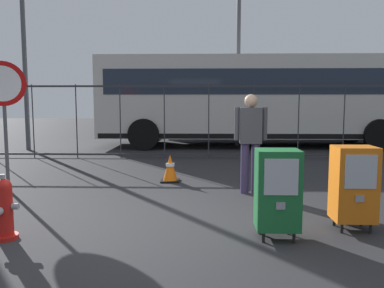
{
  "coord_description": "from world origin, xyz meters",
  "views": [
    {
      "loc": [
        0.5,
        -4.87,
        1.56
      ],
      "look_at": [
        0.3,
        1.2,
        0.9
      ],
      "focal_mm": 37.22,
      "sensor_mm": 36.0,
      "label": 1
    }
  ],
  "objects_px": {
    "fire_hydrant": "(4,209)",
    "street_light_near_left": "(239,25)",
    "newspaper_box_primary": "(277,189)",
    "pedestrian": "(251,138)",
    "stop_sign": "(3,98)",
    "bus_far": "(282,97)",
    "newspaper_box_secondary": "(354,183)",
    "bus_near": "(256,96)",
    "traffic_cone": "(170,168)"
  },
  "relations": [
    {
      "from": "newspaper_box_primary",
      "to": "newspaper_box_secondary",
      "type": "height_order",
      "value": "same"
    },
    {
      "from": "fire_hydrant",
      "to": "pedestrian",
      "type": "height_order",
      "value": "pedestrian"
    },
    {
      "from": "street_light_near_left",
      "to": "fire_hydrant",
      "type": "bearing_deg",
      "value": -109.49
    },
    {
      "from": "stop_sign",
      "to": "bus_far",
      "type": "relative_size",
      "value": 0.21
    },
    {
      "from": "bus_far",
      "to": "bus_near",
      "type": "bearing_deg",
      "value": -112.44
    },
    {
      "from": "fire_hydrant",
      "to": "newspaper_box_primary",
      "type": "distance_m",
      "value": 3.09
    },
    {
      "from": "stop_sign",
      "to": "bus_far",
      "type": "bearing_deg",
      "value": 57.73
    },
    {
      "from": "bus_near",
      "to": "bus_far",
      "type": "distance_m",
      "value": 3.98
    },
    {
      "from": "stop_sign",
      "to": "street_light_near_left",
      "type": "height_order",
      "value": "street_light_near_left"
    },
    {
      "from": "stop_sign",
      "to": "bus_near",
      "type": "height_order",
      "value": "bus_near"
    },
    {
      "from": "newspaper_box_secondary",
      "to": "street_light_near_left",
      "type": "height_order",
      "value": "street_light_near_left"
    },
    {
      "from": "traffic_cone",
      "to": "fire_hydrant",
      "type": "bearing_deg",
      "value": -115.84
    },
    {
      "from": "newspaper_box_secondary",
      "to": "street_light_near_left",
      "type": "distance_m",
      "value": 9.81
    },
    {
      "from": "newspaper_box_secondary",
      "to": "pedestrian",
      "type": "distance_m",
      "value": 2.18
    },
    {
      "from": "stop_sign",
      "to": "pedestrian",
      "type": "relative_size",
      "value": 1.34
    },
    {
      "from": "fire_hydrant",
      "to": "street_light_near_left",
      "type": "xyz_separation_m",
      "value": [
        3.4,
        9.6,
        3.76
      ]
    },
    {
      "from": "newspaper_box_primary",
      "to": "fire_hydrant",
      "type": "bearing_deg",
      "value": -177.69
    },
    {
      "from": "traffic_cone",
      "to": "stop_sign",
      "type": "bearing_deg",
      "value": -162.04
    },
    {
      "from": "traffic_cone",
      "to": "bus_far",
      "type": "bearing_deg",
      "value": 67.84
    },
    {
      "from": "bus_far",
      "to": "fire_hydrant",
      "type": "bearing_deg",
      "value": -112.23
    },
    {
      "from": "newspaper_box_primary",
      "to": "pedestrian",
      "type": "distance_m",
      "value": 2.27
    },
    {
      "from": "newspaper_box_primary",
      "to": "bus_far",
      "type": "xyz_separation_m",
      "value": [
        2.5,
        12.94,
        1.14
      ]
    },
    {
      "from": "fire_hydrant",
      "to": "stop_sign",
      "type": "height_order",
      "value": "stop_sign"
    },
    {
      "from": "newspaper_box_primary",
      "to": "bus_far",
      "type": "relative_size",
      "value": 0.1
    },
    {
      "from": "street_light_near_left",
      "to": "bus_far",
      "type": "bearing_deg",
      "value": 57.88
    },
    {
      "from": "traffic_cone",
      "to": "newspaper_box_secondary",
      "type": "bearing_deg",
      "value": -48.76
    },
    {
      "from": "traffic_cone",
      "to": "street_light_near_left",
      "type": "bearing_deg",
      "value": 74.04
    },
    {
      "from": "stop_sign",
      "to": "bus_near",
      "type": "bearing_deg",
      "value": 53.67
    },
    {
      "from": "stop_sign",
      "to": "traffic_cone",
      "type": "distance_m",
      "value": 3.19
    },
    {
      "from": "bus_near",
      "to": "bus_far",
      "type": "relative_size",
      "value": 1.0
    },
    {
      "from": "newspaper_box_secondary",
      "to": "stop_sign",
      "type": "height_order",
      "value": "stop_sign"
    },
    {
      "from": "street_light_near_left",
      "to": "traffic_cone",
      "type": "bearing_deg",
      "value": -105.96
    },
    {
      "from": "stop_sign",
      "to": "street_light_near_left",
      "type": "bearing_deg",
      "value": 57.66
    },
    {
      "from": "newspaper_box_secondary",
      "to": "street_light_near_left",
      "type": "xyz_separation_m",
      "value": [
        -0.66,
        9.12,
        3.54
      ]
    },
    {
      "from": "pedestrian",
      "to": "bus_far",
      "type": "relative_size",
      "value": 0.16
    },
    {
      "from": "fire_hydrant",
      "to": "pedestrian",
      "type": "bearing_deg",
      "value": 37.94
    },
    {
      "from": "newspaper_box_primary",
      "to": "newspaper_box_secondary",
      "type": "distance_m",
      "value": 1.04
    },
    {
      "from": "pedestrian",
      "to": "street_light_near_left",
      "type": "height_order",
      "value": "street_light_near_left"
    },
    {
      "from": "fire_hydrant",
      "to": "bus_near",
      "type": "height_order",
      "value": "bus_near"
    },
    {
      "from": "newspaper_box_primary",
      "to": "newspaper_box_secondary",
      "type": "xyz_separation_m",
      "value": [
        0.98,
        0.35,
        0.0
      ]
    },
    {
      "from": "newspaper_box_primary",
      "to": "stop_sign",
      "type": "relative_size",
      "value": 0.46
    },
    {
      "from": "stop_sign",
      "to": "street_light_near_left",
      "type": "relative_size",
      "value": 0.31
    },
    {
      "from": "pedestrian",
      "to": "newspaper_box_secondary",
      "type": "bearing_deg",
      "value": -61.33
    },
    {
      "from": "newspaper_box_secondary",
      "to": "traffic_cone",
      "type": "xyz_separation_m",
      "value": [
        -2.47,
        2.81,
        -0.31
      ]
    },
    {
      "from": "fire_hydrant",
      "to": "street_light_near_left",
      "type": "distance_m",
      "value": 10.85
    },
    {
      "from": "newspaper_box_primary",
      "to": "stop_sign",
      "type": "height_order",
      "value": "stop_sign"
    },
    {
      "from": "traffic_cone",
      "to": "bus_far",
      "type": "relative_size",
      "value": 0.05
    },
    {
      "from": "fire_hydrant",
      "to": "pedestrian",
      "type": "xyz_separation_m",
      "value": [
        3.03,
        2.36,
        0.6
      ]
    },
    {
      "from": "pedestrian",
      "to": "bus_near",
      "type": "height_order",
      "value": "bus_near"
    },
    {
      "from": "fire_hydrant",
      "to": "newspaper_box_primary",
      "type": "height_order",
      "value": "newspaper_box_primary"
    }
  ]
}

